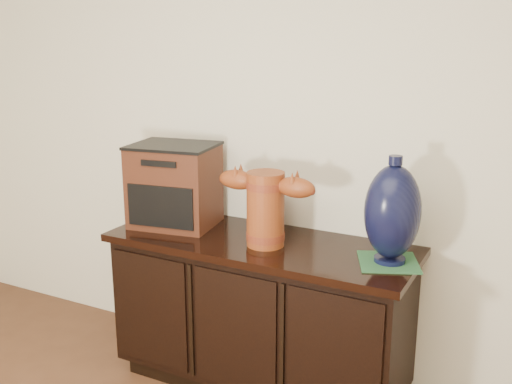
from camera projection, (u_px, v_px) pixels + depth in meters
The scene contains 6 objects.
sideboard at pixel (261, 312), 2.90m from camera, with size 1.46×0.56×0.75m.
terracotta_vessel at pixel (266, 205), 2.70m from camera, with size 0.48×0.18×0.34m.
tv_radio at pixel (175, 185), 2.99m from camera, with size 0.46×0.39×0.41m.
green_mat at pixel (388, 262), 2.53m from camera, with size 0.24×0.24×0.01m, color #2A5D34.
lamp_base at pixel (392, 212), 2.48m from camera, with size 0.31×0.31×0.46m.
spray_can at pixel (278, 211), 2.97m from camera, with size 0.06×0.06×0.18m.
Camera 1 is at (1.20, -0.14, 1.70)m, focal length 42.00 mm.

